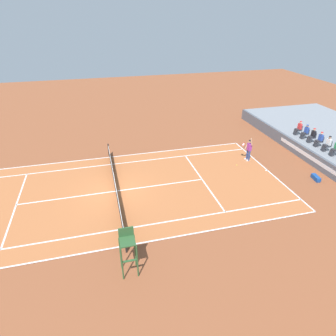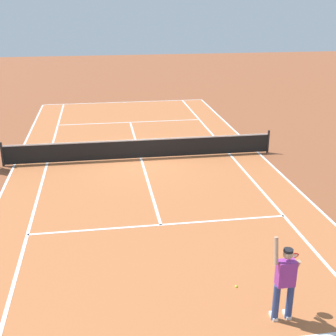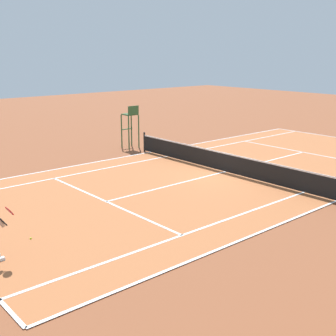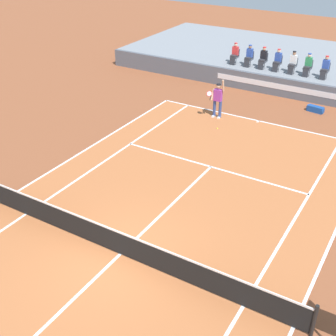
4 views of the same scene
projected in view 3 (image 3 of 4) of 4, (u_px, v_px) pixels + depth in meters
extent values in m
plane|color=brown|center=(224.00, 172.00, 20.38)|extent=(80.00, 80.00, 0.00)
cube|color=#B76638|center=(224.00, 172.00, 20.37)|extent=(10.98, 23.78, 0.02)
cube|color=white|center=(335.00, 201.00, 16.35)|extent=(0.10, 23.78, 0.01)
cube|color=white|center=(150.00, 152.00, 24.39)|extent=(0.10, 23.78, 0.01)
cube|color=white|center=(303.00, 193.00, 17.36)|extent=(0.10, 23.78, 0.01)
cube|color=white|center=(166.00, 157.00, 23.38)|extent=(0.10, 23.78, 0.01)
cube|color=white|center=(106.00, 202.00, 16.32)|extent=(8.22, 0.10, 0.01)
cube|color=white|center=(303.00, 152.00, 24.42)|extent=(8.22, 0.10, 0.01)
cube|color=white|center=(224.00, 172.00, 20.37)|extent=(0.10, 12.80, 0.01)
cylinder|color=black|center=(144.00, 142.00, 24.59)|extent=(0.10, 0.10, 1.07)
cube|color=black|center=(224.00, 162.00, 20.26)|extent=(11.78, 0.02, 0.84)
cube|color=white|center=(225.00, 153.00, 20.15)|extent=(11.78, 0.03, 0.06)
cylinder|color=black|center=(3.00, 222.00, 11.41)|extent=(0.04, 0.19, 0.25)
torus|color=red|center=(9.00, 211.00, 11.46)|extent=(0.31, 0.20, 0.26)
cylinder|color=silver|center=(9.00, 211.00, 11.46)|extent=(0.27, 0.16, 0.22)
sphere|color=#D1E533|center=(31.00, 239.00, 13.05)|extent=(0.07, 0.07, 0.07)
cylinder|color=#2D562D|center=(122.00, 131.00, 25.49)|extent=(0.07, 0.07, 1.90)
cylinder|color=#2D562D|center=(131.00, 130.00, 25.93)|extent=(0.07, 0.07, 1.90)
cylinder|color=#2D562D|center=(129.00, 133.00, 24.98)|extent=(0.07, 0.07, 1.90)
cylinder|color=#2D562D|center=(139.00, 131.00, 25.42)|extent=(0.07, 0.07, 1.90)
cube|color=#2D562D|center=(130.00, 114.00, 25.21)|extent=(0.70, 0.70, 0.06)
cube|color=#2D562D|center=(133.00, 110.00, 24.88)|extent=(0.06, 0.70, 0.48)
cube|color=#2D562D|center=(127.00, 129.00, 25.66)|extent=(0.10, 0.70, 0.04)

